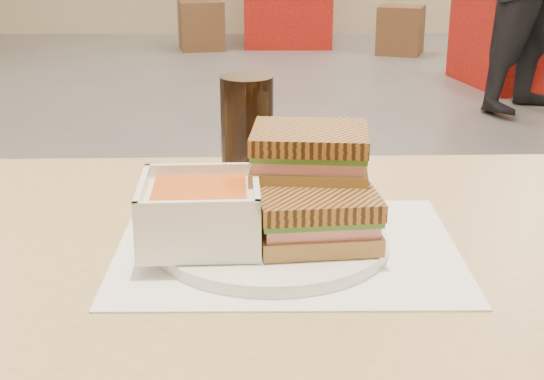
{
  "coord_description": "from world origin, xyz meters",
  "views": [
    {
      "loc": [
        -0.0,
        -2.79,
        1.1
      ],
      "look_at": [
        0.01,
        -2.0,
        0.82
      ],
      "focal_mm": 50.22,
      "sensor_mm": 36.0,
      "label": 1
    }
  ],
  "objects_px": {
    "bg_chair_1l": "(504,52)",
    "bg_chair_2l": "(201,25)",
    "soup_bowl": "(200,214)",
    "bg_chair_2r": "(401,30)",
    "plate": "(272,240)",
    "panini_lower": "(317,216)",
    "bg_table_1": "(529,32)",
    "bg_table_2": "(288,6)",
    "main_table": "(289,336)",
    "cola_glass": "(247,132)"
  },
  "relations": [
    {
      "from": "bg_chair_2r",
      "to": "bg_chair_1l",
      "type": "bearing_deg",
      "value": -67.41
    },
    {
      "from": "cola_glass",
      "to": "bg_chair_2r",
      "type": "xyz_separation_m",
      "value": [
        1.21,
        5.56,
        -0.62
      ]
    },
    {
      "from": "bg_table_1",
      "to": "bg_chair_1l",
      "type": "height_order",
      "value": "bg_table_1"
    },
    {
      "from": "panini_lower",
      "to": "bg_table_1",
      "type": "distance_m",
      "value": 4.89
    },
    {
      "from": "bg_chair_1l",
      "to": "bg_chair_2l",
      "type": "bearing_deg",
      "value": 146.24
    },
    {
      "from": "bg_table_1",
      "to": "bg_table_2",
      "type": "xyz_separation_m",
      "value": [
        -1.62,
        1.84,
        -0.02
      ]
    },
    {
      "from": "soup_bowl",
      "to": "cola_glass",
      "type": "relative_size",
      "value": 0.87
    },
    {
      "from": "plate",
      "to": "bg_table_1",
      "type": "distance_m",
      "value": 4.89
    },
    {
      "from": "soup_bowl",
      "to": "bg_chair_1l",
      "type": "bearing_deg",
      "value": 68.77
    },
    {
      "from": "panini_lower",
      "to": "bg_chair_2r",
      "type": "bearing_deg",
      "value": 78.93
    },
    {
      "from": "bg_chair_2l",
      "to": "bg_chair_2r",
      "type": "bearing_deg",
      "value": -8.73
    },
    {
      "from": "main_table",
      "to": "bg_table_1",
      "type": "distance_m",
      "value": 4.87
    },
    {
      "from": "plate",
      "to": "bg_chair_1l",
      "type": "xyz_separation_m",
      "value": [
        1.69,
        4.54,
        -0.54
      ]
    },
    {
      "from": "plate",
      "to": "soup_bowl",
      "type": "xyz_separation_m",
      "value": [
        -0.08,
        -0.02,
        0.04
      ]
    },
    {
      "from": "main_table",
      "to": "soup_bowl",
      "type": "relative_size",
      "value": 9.05
    },
    {
      "from": "soup_bowl",
      "to": "panini_lower",
      "type": "distance_m",
      "value": 0.13
    },
    {
      "from": "bg_table_1",
      "to": "bg_chair_1l",
      "type": "distance_m",
      "value": 0.21
    },
    {
      "from": "bg_table_2",
      "to": "bg_chair_1l",
      "type": "relative_size",
      "value": 1.81
    },
    {
      "from": "bg_chair_1l",
      "to": "bg_chair_2l",
      "type": "distance_m",
      "value": 2.69
    },
    {
      "from": "bg_table_2",
      "to": "bg_chair_2r",
      "type": "bearing_deg",
      "value": -31.05
    },
    {
      "from": "soup_bowl",
      "to": "cola_glass",
      "type": "bearing_deg",
      "value": 78.21
    },
    {
      "from": "plate",
      "to": "bg_table_2",
      "type": "bearing_deg",
      "value": 87.91
    },
    {
      "from": "panini_lower",
      "to": "bg_chair_1l",
      "type": "height_order",
      "value": "panini_lower"
    },
    {
      "from": "bg_chair_2r",
      "to": "cola_glass",
      "type": "bearing_deg",
      "value": -102.3
    },
    {
      "from": "bg_chair_1l",
      "to": "bg_table_1",
      "type": "bearing_deg",
      "value": -12.62
    },
    {
      "from": "main_table",
      "to": "bg_chair_2l",
      "type": "height_order",
      "value": "main_table"
    },
    {
      "from": "main_table",
      "to": "bg_chair_1l",
      "type": "distance_m",
      "value": 4.86
    },
    {
      "from": "plate",
      "to": "panini_lower",
      "type": "bearing_deg",
      "value": -23.52
    },
    {
      "from": "plate",
      "to": "bg_chair_2r",
      "type": "bearing_deg",
      "value": 78.43
    },
    {
      "from": "bg_table_2",
      "to": "cola_glass",
      "type": "bearing_deg",
      "value": -92.46
    },
    {
      "from": "panini_lower",
      "to": "bg_table_2",
      "type": "bearing_deg",
      "value": 88.35
    },
    {
      "from": "cola_glass",
      "to": "bg_table_2",
      "type": "distance_m",
      "value": 6.16
    },
    {
      "from": "soup_bowl",
      "to": "cola_glass",
      "type": "height_order",
      "value": "cola_glass"
    },
    {
      "from": "soup_bowl",
      "to": "bg_chair_2r",
      "type": "relative_size",
      "value": 0.29
    },
    {
      "from": "bg_table_1",
      "to": "bg_chair_2l",
      "type": "distance_m",
      "value": 2.84
    },
    {
      "from": "bg_table_2",
      "to": "bg_chair_2r",
      "type": "relative_size",
      "value": 1.71
    },
    {
      "from": "plate",
      "to": "bg_chair_2l",
      "type": "relative_size",
      "value": 0.6
    },
    {
      "from": "bg_chair_1l",
      "to": "bg_chair_2r",
      "type": "xyz_separation_m",
      "value": [
        -0.51,
        1.23,
        -0.01
      ]
    },
    {
      "from": "bg_table_2",
      "to": "bg_chair_1l",
      "type": "height_order",
      "value": "bg_table_2"
    },
    {
      "from": "soup_bowl",
      "to": "panini_lower",
      "type": "bearing_deg",
      "value": -1.15
    },
    {
      "from": "main_table",
      "to": "soup_bowl",
      "type": "height_order",
      "value": "soup_bowl"
    },
    {
      "from": "plate",
      "to": "panini_lower",
      "type": "relative_size",
      "value": 1.89
    },
    {
      "from": "main_table",
      "to": "bg_table_1",
      "type": "height_order",
      "value": "main_table"
    },
    {
      "from": "cola_glass",
      "to": "bg_chair_1l",
      "type": "distance_m",
      "value": 4.7
    },
    {
      "from": "bg_table_1",
      "to": "bg_chair_1l",
      "type": "relative_size",
      "value": 2.24
    },
    {
      "from": "soup_bowl",
      "to": "bg_table_1",
      "type": "xyz_separation_m",
      "value": [
        1.93,
        4.53,
        -0.44
      ]
    },
    {
      "from": "plate",
      "to": "bg_chair_1l",
      "type": "bearing_deg",
      "value": 69.56
    },
    {
      "from": "main_table",
      "to": "bg_table_1",
      "type": "relative_size",
      "value": 1.25
    },
    {
      "from": "panini_lower",
      "to": "cola_glass",
      "type": "relative_size",
      "value": 0.9
    },
    {
      "from": "panini_lower",
      "to": "cola_glass",
      "type": "bearing_deg",
      "value": 108.91
    }
  ]
}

